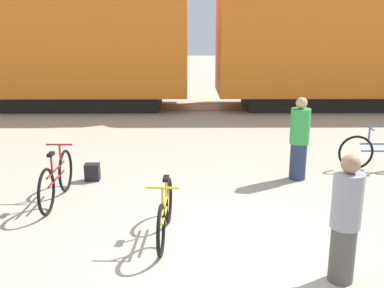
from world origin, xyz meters
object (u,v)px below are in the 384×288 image
object	(u,v)px
freight_train	(203,27)
bicycle_blue	(382,152)
bicycle_maroon	(57,179)
bicycle_yellow	(165,213)
person_in_green	(299,139)
person_in_grey	(345,220)
backpack	(92,172)

from	to	relation	value
freight_train	bicycle_blue	size ratio (longest dim) A/B	29.74
freight_train	bicycle_maroon	world-z (taller)	freight_train
bicycle_yellow	freight_train	bearing A→B (deg)	85.37
freight_train	person_in_green	distance (m)	8.45
person_in_grey	freight_train	bearing A→B (deg)	-2.50
bicycle_yellow	person_in_grey	size ratio (longest dim) A/B	1.11
bicycle_maroon	person_in_green	xyz separation A→B (m)	(4.41, 1.16, 0.40)
freight_train	bicycle_maroon	bearing A→B (deg)	-106.81
backpack	freight_train	bearing A→B (deg)	73.46
bicycle_blue	backpack	world-z (taller)	bicycle_blue
person_in_green	backpack	bearing A→B (deg)	-114.71
backpack	bicycle_maroon	bearing A→B (deg)	-108.78
freight_train	person_in_grey	bearing A→B (deg)	-83.70
bicycle_yellow	bicycle_maroon	world-z (taller)	bicycle_maroon
freight_train	backpack	bearing A→B (deg)	-106.54
bicycle_yellow	person_in_green	bearing A→B (deg)	45.33
bicycle_maroon	backpack	xyz separation A→B (m)	(0.37, 1.09, -0.24)
bicycle_yellow	bicycle_blue	bearing A→B (deg)	35.21
person_in_grey	backpack	size ratio (longest dim) A/B	4.61
person_in_green	backpack	size ratio (longest dim) A/B	4.80
bicycle_maroon	person_in_green	bearing A→B (deg)	14.71
freight_train	person_in_grey	world-z (taller)	freight_train
bicycle_blue	person_in_green	bearing A→B (deg)	-163.14
bicycle_maroon	bicycle_yellow	bearing A→B (deg)	-35.29
person_in_grey	bicycle_yellow	bearing A→B (deg)	53.09
person_in_green	bicycle_blue	bearing A→B (deg)	81.22
person_in_green	person_in_grey	bearing A→B (deg)	-31.03
freight_train	bicycle_maroon	xyz separation A→B (m)	(-2.78, -9.19, -2.47)
bicycle_maroon	backpack	distance (m)	1.18
bicycle_yellow	bicycle_blue	xyz separation A→B (m)	(4.38, 3.09, 0.02)
backpack	bicycle_blue	bearing A→B (deg)	6.14
person_in_green	backpack	xyz separation A→B (m)	(-4.04, -0.07, -0.64)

